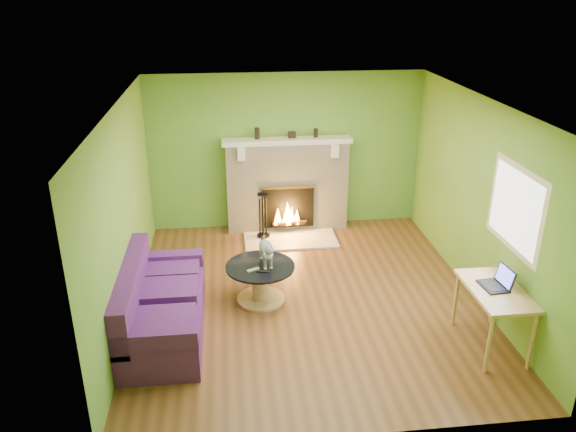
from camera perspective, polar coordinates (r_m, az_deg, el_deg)
The scene contains 22 objects.
floor at distance 7.61m, azimuth 1.87°, elevation -8.27°, with size 5.00×5.00×0.00m, color brown.
ceiling at distance 6.65m, azimuth 2.15°, elevation 11.29°, with size 5.00×5.00×0.00m, color white.
wall_back at distance 9.37m, azimuth -0.22°, elevation 6.55°, with size 5.00×5.00×0.00m, color #589430.
wall_front at distance 4.84m, azimuth 6.35°, elevation -10.25°, with size 5.00×5.00×0.00m, color #589430.
wall_left at distance 7.07m, azimuth -16.35°, elevation 0.04°, with size 5.00×5.00×0.00m, color #589430.
wall_right at distance 7.67m, azimuth 18.88°, elevation 1.51°, with size 5.00×5.00×0.00m, color #589430.
window_frame at distance 6.84m, azimuth 22.11°, elevation 0.71°, with size 1.20×1.20×0.00m, color silver.
window_pane at distance 6.83m, azimuth 22.05°, elevation 0.71°, with size 1.06×1.06×0.00m, color white.
fireplace at distance 9.36m, azimuth -0.10°, elevation 3.13°, with size 2.10×0.46×1.58m.
hearth at distance 9.18m, azimuth 0.26°, elevation -2.41°, with size 1.50×0.75×0.03m, color beige.
mantel at distance 9.11m, azimuth -0.08°, elevation 7.64°, with size 2.10×0.28×0.08m, color silver.
sofa at distance 6.92m, azimuth -12.97°, elevation -9.02°, with size 0.90×1.98×0.89m.
coffee_table at distance 7.42m, azimuth -2.81°, elevation -6.54°, with size 0.91×0.91×0.51m.
desk at distance 6.76m, azimuth 20.33°, elevation -7.65°, with size 0.59×1.02×0.75m.
cat at distance 7.28m, azimuth -2.26°, elevation -3.55°, with size 0.22×0.59×0.37m, color slate, non-canonical shape.
remote_silver at distance 7.20m, azimuth -3.57°, elevation -5.47°, with size 0.17×0.04×0.02m, color gray.
remote_black at distance 7.15m, azimuth -2.58°, elevation -5.66°, with size 0.16×0.04×0.02m, color black.
laptop at distance 6.69m, azimuth 20.24°, elevation -5.87°, with size 0.29×0.33×0.25m, color black, non-canonical shape.
fire_tools at distance 9.11m, azimuth -2.56°, elevation 0.14°, with size 0.21×0.21×0.77m, color black, non-canonical shape.
mantel_vase_left at distance 9.07m, azimuth -3.16°, elevation 8.38°, with size 0.08×0.08×0.18m, color black.
mantel_vase_right at distance 9.17m, azimuth 2.84°, elevation 8.43°, with size 0.07×0.07×0.14m, color black.
mantel_box at distance 9.12m, azimuth 0.40°, elevation 8.25°, with size 0.12×0.08×0.10m, color black.
Camera 1 is at (-0.98, -6.44, 3.93)m, focal length 35.00 mm.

